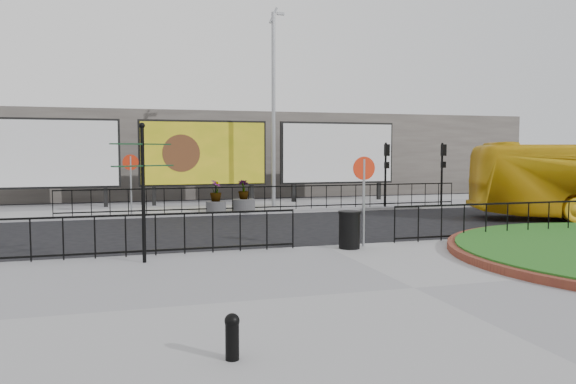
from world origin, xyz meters
name	(u,v)px	position (x,y,z in m)	size (l,w,h in m)	color
ground	(324,250)	(0.00, 0.00, 0.00)	(90.00, 90.00, 0.00)	black
pavement_near	(414,291)	(0.00, -5.00, 0.06)	(30.00, 10.00, 0.12)	gray
pavement_far	(238,206)	(0.00, 12.00, 0.06)	(44.00, 6.00, 0.12)	gray
railing_near_left	(95,237)	(-6.00, -0.30, 0.67)	(10.00, 0.10, 1.10)	black
railing_near_right	(528,219)	(6.50, -0.30, 0.67)	(9.00, 0.10, 1.10)	black
railing_far	(273,198)	(1.00, 9.30, 0.67)	(18.00, 0.10, 1.10)	black
speed_sign_far	(131,171)	(-5.00, 9.40, 1.92)	(0.64, 0.07, 2.47)	gray
speed_sign_near	(364,181)	(1.00, -0.40, 1.92)	(0.64, 0.07, 2.47)	gray
billboard_left	(49,154)	(-8.50, 12.97, 2.60)	(6.20, 0.31, 4.10)	black
billboard_mid	(204,154)	(-1.50, 12.97, 2.60)	(6.20, 0.31, 4.10)	black
billboard_right	(338,153)	(5.50, 12.97, 2.60)	(6.20, 0.31, 4.10)	black
lamp_post	(274,106)	(1.51, 11.00, 4.83)	(0.74, 0.18, 9.23)	gray
signal_pole_a	(386,164)	(6.50, 9.34, 2.10)	(0.22, 0.26, 3.00)	black
signal_pole_b	(443,164)	(9.50, 9.34, 2.10)	(0.22, 0.26, 3.00)	black
building_backdrop	(207,154)	(0.00, 22.00, 2.50)	(40.00, 10.00, 5.00)	slate
fingerpost_sign	(143,179)	(-4.87, -1.00, 2.10)	(1.46, 0.89, 3.28)	black
bollard	(232,334)	(-4.05, -7.66, 0.45)	(0.19, 0.19, 0.60)	black
litter_bin	(349,230)	(0.50, -0.60, 0.63)	(0.61, 0.61, 1.01)	black
planter_a	(216,200)	(-1.50, 9.40, 0.63)	(0.86, 0.86, 1.37)	#4C4C4F
planter_b	(244,201)	(-0.28, 9.40, 0.57)	(0.99, 0.99, 1.37)	#4C4C4F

